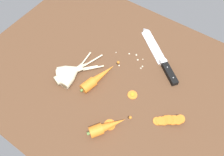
% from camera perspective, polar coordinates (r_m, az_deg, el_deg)
% --- Properties ---
extents(ground_plane, '(1.20, 0.90, 0.04)m').
position_cam_1_polar(ground_plane, '(0.97, 0.67, -0.26)').
color(ground_plane, brown).
extents(chefs_knife, '(0.30, 0.24, 0.04)m').
position_cam_1_polar(chefs_knife, '(1.04, 11.62, 6.33)').
color(chefs_knife, silver).
rests_on(chefs_knife, ground_plane).
extents(whole_carrot, '(0.08, 0.21, 0.04)m').
position_cam_1_polar(whole_carrot, '(0.93, -3.73, -0.05)').
color(whole_carrot, orange).
rests_on(whole_carrot, ground_plane).
extents(whole_carrot_second, '(0.11, 0.15, 0.04)m').
position_cam_1_polar(whole_carrot_second, '(0.84, -1.47, -12.34)').
color(whole_carrot_second, orange).
rests_on(whole_carrot_second, ground_plane).
extents(parsnip_front, '(0.05, 0.21, 0.04)m').
position_cam_1_polar(parsnip_front, '(0.95, -9.90, 1.00)').
color(parsnip_front, beige).
rests_on(parsnip_front, ground_plane).
extents(parsnip_mid_left, '(0.10, 0.23, 0.04)m').
position_cam_1_polar(parsnip_mid_left, '(0.96, -10.29, 1.54)').
color(parsnip_mid_left, beige).
rests_on(parsnip_mid_left, ground_plane).
extents(parsnip_mid_right, '(0.13, 0.14, 0.04)m').
position_cam_1_polar(parsnip_mid_right, '(0.97, -10.52, 2.16)').
color(parsnip_mid_right, beige).
rests_on(parsnip_mid_right, ground_plane).
extents(parsnip_back, '(0.15, 0.17, 0.04)m').
position_cam_1_polar(parsnip_back, '(0.96, -10.14, 1.77)').
color(parsnip_back, beige).
rests_on(parsnip_back, ground_plane).
extents(carrot_slice_stack, '(0.10, 0.08, 0.04)m').
position_cam_1_polar(carrot_slice_stack, '(0.88, 14.42, -10.44)').
color(carrot_slice_stack, orange).
rests_on(carrot_slice_stack, ground_plane).
extents(carrot_slice_stray_near, '(0.04, 0.04, 0.01)m').
position_cam_1_polar(carrot_slice_stray_near, '(0.86, -0.57, -11.83)').
color(carrot_slice_stray_near, orange).
rests_on(carrot_slice_stray_near, ground_plane).
extents(carrot_slice_stray_mid, '(0.04, 0.04, 0.01)m').
position_cam_1_polar(carrot_slice_stray_mid, '(0.91, 5.27, -4.28)').
color(carrot_slice_stray_mid, orange).
rests_on(carrot_slice_stray_mid, ground_plane).
extents(mince_crumbs, '(0.15, 0.10, 0.01)m').
position_cam_1_polar(mince_crumbs, '(1.01, 5.72, 4.68)').
color(mince_crumbs, beige).
rests_on(mince_crumbs, ground_plane).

